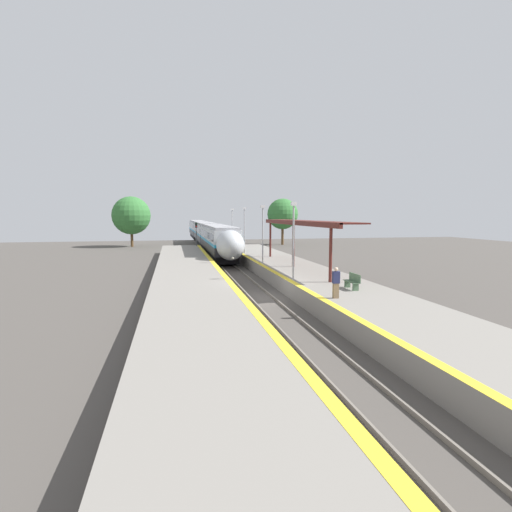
# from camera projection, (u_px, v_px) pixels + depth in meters

# --- Properties ---
(ground_plane) EXTENTS (120.00, 120.00, 0.00)m
(ground_plane) POSITION_uv_depth(u_px,v_px,m) (261.00, 298.00, 25.34)
(ground_plane) COLOR #4C4742
(rail_left) EXTENTS (0.08, 90.00, 0.15)m
(rail_left) POSITION_uv_depth(u_px,v_px,m) (250.00, 297.00, 25.18)
(rail_left) COLOR slate
(rail_left) RESTS_ON ground_plane
(rail_right) EXTENTS (0.08, 90.00, 0.15)m
(rail_right) POSITION_uv_depth(u_px,v_px,m) (272.00, 297.00, 25.48)
(rail_right) COLOR slate
(rail_right) RESTS_ON ground_plane
(train) EXTENTS (2.84, 63.08, 4.00)m
(train) POSITION_uv_depth(u_px,v_px,m) (206.00, 233.00, 67.10)
(train) COLOR black
(train) RESTS_ON ground_plane
(platform_right) EXTENTS (5.13, 64.00, 1.06)m
(platform_right) POSITION_uv_depth(u_px,v_px,m) (325.00, 288.00, 26.16)
(platform_right) COLOR gray
(platform_right) RESTS_ON ground_plane
(platform_left) EXTENTS (5.07, 64.00, 1.06)m
(platform_left) POSITION_uv_depth(u_px,v_px,m) (193.00, 293.00, 24.41)
(platform_left) COLOR gray
(platform_left) RESTS_ON ground_plane
(platform_bench) EXTENTS (0.44, 1.42, 0.89)m
(platform_bench) POSITION_uv_depth(u_px,v_px,m) (353.00, 281.00, 22.75)
(platform_bench) COLOR #4C6B4C
(platform_bench) RESTS_ON platform_right
(person_waiting) EXTENTS (0.36, 0.22, 1.59)m
(person_waiting) POSITION_uv_depth(u_px,v_px,m) (336.00, 282.00, 20.21)
(person_waiting) COLOR #7F6647
(person_waiting) RESTS_ON platform_right
(railway_signal) EXTENTS (0.28, 0.28, 4.22)m
(railway_signal) POSITION_uv_depth(u_px,v_px,m) (196.00, 234.00, 54.66)
(railway_signal) COLOR #59595E
(railway_signal) RESTS_ON ground_plane
(lamppost_near) EXTENTS (0.36, 0.20, 5.06)m
(lamppost_near) POSITION_uv_depth(u_px,v_px,m) (293.00, 235.00, 26.04)
(lamppost_near) COLOR #9E9EA3
(lamppost_near) RESTS_ON platform_right
(lamppost_mid) EXTENTS (0.36, 0.20, 5.06)m
(lamppost_mid) POSITION_uv_depth(u_px,v_px,m) (263.00, 230.00, 34.90)
(lamppost_mid) COLOR #9E9EA3
(lamppost_mid) RESTS_ON platform_right
(lamppost_far) EXTENTS (0.36, 0.20, 5.06)m
(lamppost_far) POSITION_uv_depth(u_px,v_px,m) (244.00, 227.00, 43.76)
(lamppost_far) COLOR #9E9EA3
(lamppost_far) RESTS_ON platform_right
(lamppost_farthest) EXTENTS (0.36, 0.20, 5.06)m
(lamppost_farthest) POSITION_uv_depth(u_px,v_px,m) (232.00, 225.00, 52.62)
(lamppost_farthest) COLOR #9E9EA3
(lamppost_farthest) RESTS_ON platform_right
(station_canopy) EXTENTS (2.02, 18.76, 3.76)m
(station_canopy) POSITION_uv_depth(u_px,v_px,m) (300.00, 223.00, 32.57)
(station_canopy) COLOR #511E19
(station_canopy) RESTS_ON platform_right
(background_tree_left) EXTENTS (6.24, 6.24, 8.29)m
(background_tree_left) POSITION_uv_depth(u_px,v_px,m) (131.00, 215.00, 65.54)
(background_tree_left) COLOR brown
(background_tree_left) RESTS_ON ground_plane
(background_tree_right) EXTENTS (5.38, 5.38, 8.11)m
(background_tree_right) POSITION_uv_depth(u_px,v_px,m) (283.00, 214.00, 69.94)
(background_tree_right) COLOR brown
(background_tree_right) RESTS_ON ground_plane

